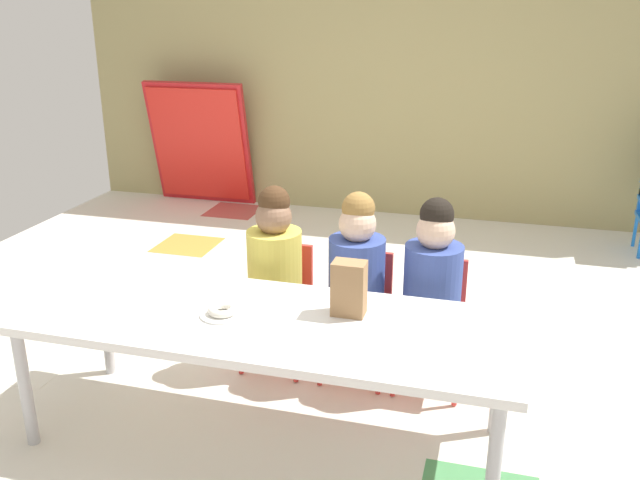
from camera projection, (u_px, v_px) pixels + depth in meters
name	position (u px, v px, depth m)	size (l,w,h in m)	color
ground_plane	(308.00, 357.00, 3.49)	(5.49, 5.22, 0.02)	silver
back_wall	(400.00, 54.00, 5.42)	(5.49, 0.10, 2.65)	tan
craft_table	(263.00, 327.00, 2.66)	(1.99, 0.70, 0.56)	white
seated_child_near_camera	(275.00, 261.00, 3.21)	(0.32, 0.31, 0.92)	red
seated_child_middle_seat	(357.00, 270.00, 3.11)	(0.34, 0.34, 0.92)	red
seated_child_far_right	(433.00, 278.00, 3.02)	(0.32, 0.31, 0.92)	red
folded_activity_table	(200.00, 144.00, 5.93)	(0.90, 0.29, 1.09)	red
paper_bag_brown	(349.00, 288.00, 2.64)	(0.13, 0.09, 0.22)	#9E754C
paper_plate_near_edge	(223.00, 314.00, 2.66)	(0.18, 0.18, 0.01)	white
donut_powdered_on_plate	(223.00, 310.00, 2.65)	(0.12, 0.12, 0.03)	white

